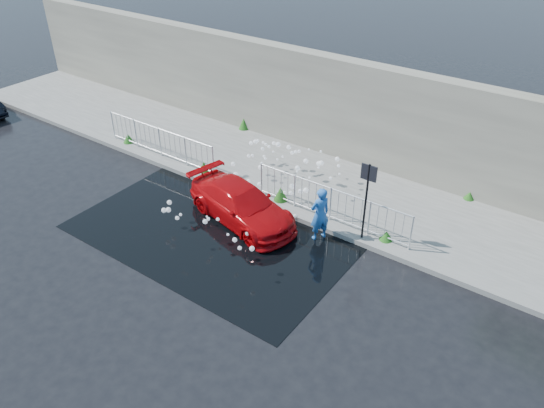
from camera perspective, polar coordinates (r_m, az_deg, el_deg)
The scene contains 12 objects.
ground at distance 15.27m, azimuth -10.15°, elevation -4.20°, with size 90.00×90.00×0.00m, color black.
pavement at distance 18.40m, azimuth 0.69°, elevation 3.60°, with size 30.00×4.00×0.15m, color slate.
curb at distance 17.03m, azimuth -3.16°, elevation 0.93°, with size 30.00×0.25×0.16m, color slate.
retaining_wall at distance 19.29m, azimuth 4.54°, elevation 10.94°, with size 30.00×0.60×3.50m, color slate.
puddle at distance 15.54m, azimuth -6.27°, elevation -3.05°, with size 8.00×5.00×0.01m, color black.
sign_post at distance 14.35m, azimuth 10.18°, elevation 1.50°, with size 0.45×0.06×2.50m.
railing_left at distance 19.38m, azimuth -11.97°, elevation 6.65°, with size 5.05×0.05×1.10m.
railing_right at distance 15.51m, azimuth 6.31°, elevation 0.13°, with size 5.05×0.05×1.10m.
weeds at distance 18.17m, azimuth -1.48°, elevation 4.14°, with size 12.17×3.93×0.46m.
water_spray at distance 16.79m, azimuth -0.68°, elevation 3.10°, with size 3.64×5.66×1.09m.
red_car at distance 15.71m, azimuth -3.28°, elevation -0.03°, with size 1.55×3.82×1.11m, color #B7070B.
person at distance 14.83m, azimuth 5.17°, elevation -1.08°, with size 0.60×0.39×1.65m, color blue.
Camera 1 is at (9.14, -8.19, 9.08)m, focal length 35.00 mm.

